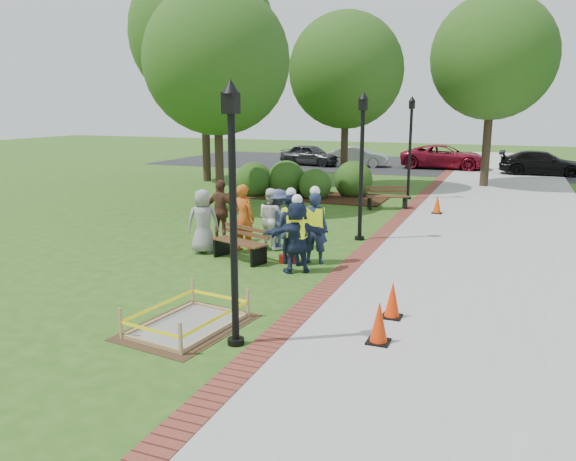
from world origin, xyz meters
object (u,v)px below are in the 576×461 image
at_px(wet_concrete_pad, 187,315).
at_px(hivis_worker_c, 291,226).
at_px(lamp_near, 233,196).
at_px(hivis_worker_a, 297,234).
at_px(bench_near, 240,250).
at_px(hivis_worker_b, 315,226).
at_px(cone_front, 379,323).

xyz_separation_m(wet_concrete_pad, hivis_worker_c, (0.16, 4.62, 0.71)).
relative_size(lamp_near, hivis_worker_a, 2.28).
height_order(bench_near, hivis_worker_b, hivis_worker_b).
height_order(wet_concrete_pad, bench_near, bench_near).
bearing_deg(lamp_near, hivis_worker_a, 97.26).
relative_size(hivis_worker_a, hivis_worker_c, 0.98).
height_order(lamp_near, hivis_worker_c, lamp_near).
relative_size(bench_near, lamp_near, 0.39).
relative_size(wet_concrete_pad, lamp_near, 0.59).
distance_m(bench_near, lamp_near, 5.64).
relative_size(lamp_near, hivis_worker_c, 2.24).
bearing_deg(hivis_worker_a, bench_near, 166.14).
bearing_deg(wet_concrete_pad, hivis_worker_a, 81.58).
xyz_separation_m(lamp_near, hivis_worker_c, (-0.96, 4.94, -1.54)).
height_order(hivis_worker_a, hivis_worker_c, hivis_worker_c).
relative_size(bench_near, cone_front, 2.25).
bearing_deg(cone_front, lamp_near, -157.67).
xyz_separation_m(cone_front, hivis_worker_b, (-2.59, 4.21, 0.61)).
distance_m(cone_front, hivis_worker_b, 4.98).
relative_size(wet_concrete_pad, hivis_worker_a, 1.35).
xyz_separation_m(cone_front, lamp_near, (-2.19, -0.90, 2.12)).
distance_m(lamp_near, hivis_worker_a, 4.55).
bearing_deg(hivis_worker_b, cone_front, -58.38).
bearing_deg(lamp_near, hivis_worker_c, 101.05).
height_order(wet_concrete_pad, hivis_worker_a, hivis_worker_a).
bearing_deg(hivis_worker_a, hivis_worker_c, 121.51).
height_order(wet_concrete_pad, lamp_near, lamp_near).
bearing_deg(cone_front, hivis_worker_a, 129.21).
height_order(cone_front, lamp_near, lamp_near).
relative_size(cone_front, hivis_worker_a, 0.40).
relative_size(hivis_worker_a, hivis_worker_b, 0.96).
bearing_deg(hivis_worker_b, hivis_worker_a, -98.90).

